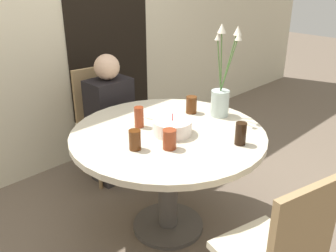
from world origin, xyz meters
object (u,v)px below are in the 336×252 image
at_px(chair_left_flank, 279,251).
at_px(drink_glass_2, 135,140).
at_px(flower_vase, 222,92).
at_px(drink_glass_3, 241,134).
at_px(side_plate, 158,114).
at_px(drink_glass_4, 139,117).
at_px(chair_right_flank, 102,116).
at_px(drink_glass_1, 170,139).
at_px(birthday_cake, 172,127).
at_px(person_guest, 111,124).
at_px(drink_glass_0, 191,105).

relative_size(chair_left_flank, drink_glass_2, 7.83).
relative_size(flower_vase, drink_glass_3, 4.68).
relative_size(side_plate, drink_glass_4, 1.54).
xyz_separation_m(chair_right_flank, drink_glass_1, (-0.32, -1.13, 0.27)).
bearing_deg(drink_glass_2, drink_glass_1, -42.02).
height_order(birthday_cake, side_plate, birthday_cake).
xyz_separation_m(chair_right_flank, person_guest, (-0.03, -0.16, -0.02)).
relative_size(chair_right_flank, drink_glass_0, 7.71).
bearing_deg(drink_glass_1, drink_glass_0, 29.37).
distance_m(chair_right_flank, flower_vase, 1.14).
relative_size(flower_vase, drink_glass_0, 5.28).
bearing_deg(drink_glass_3, flower_vase, 52.54).
height_order(drink_glass_0, person_guest, person_guest).
bearing_deg(drink_glass_1, drink_glass_4, 77.42).
height_order(drink_glass_0, drink_glass_1, drink_glass_0).
relative_size(drink_glass_1, drink_glass_2, 0.99).
xyz_separation_m(flower_vase, drink_glass_0, (-0.11, 0.18, -0.12)).
xyz_separation_m(chair_left_flank, drink_glass_1, (0.07, 0.78, 0.27)).
xyz_separation_m(side_plate, drink_glass_4, (-0.23, -0.07, 0.06)).
distance_m(flower_vase, side_plate, 0.47).
bearing_deg(chair_right_flank, drink_glass_3, -79.75).
distance_m(drink_glass_4, person_guest, 0.72).
xyz_separation_m(chair_left_flank, drink_glass_2, (-0.08, 0.91, 0.27)).
bearing_deg(side_plate, drink_glass_4, -163.74).
bearing_deg(drink_glass_4, flower_vase, -25.41).
bearing_deg(birthday_cake, drink_glass_3, -65.31).
xyz_separation_m(drink_glass_1, drink_glass_2, (-0.15, 0.13, 0.00)).
height_order(chair_left_flank, drink_glass_4, chair_left_flank).
xyz_separation_m(drink_glass_1, drink_glass_4, (0.08, 0.36, 0.01)).
distance_m(side_plate, person_guest, 0.60).
xyz_separation_m(chair_left_flank, drink_glass_4, (0.15, 1.14, 0.28)).
bearing_deg(chair_left_flank, person_guest, -88.15).
distance_m(drink_glass_0, drink_glass_3, 0.56).
xyz_separation_m(drink_glass_3, person_guest, (-0.05, 1.23, -0.30)).
relative_size(drink_glass_2, drink_glass_4, 0.87).
relative_size(birthday_cake, drink_glass_1, 2.06).
distance_m(drink_glass_3, drink_glass_4, 0.66).
distance_m(chair_left_flank, flower_vase, 1.19).
bearing_deg(person_guest, side_plate, -88.19).
bearing_deg(flower_vase, drink_glass_4, 154.59).
bearing_deg(drink_glass_1, flower_vase, 9.87).
bearing_deg(drink_glass_4, side_plate, 16.26).
bearing_deg(side_plate, person_guest, 91.81).
distance_m(drink_glass_0, person_guest, 0.78).
bearing_deg(drink_glass_3, birthday_cake, 114.69).
xyz_separation_m(birthday_cake, flower_vase, (0.45, -0.03, 0.13)).
relative_size(side_plate, drink_glass_2, 1.76).
height_order(birthday_cake, drink_glass_4, same).
distance_m(drink_glass_1, drink_glass_4, 0.37).
height_order(chair_left_flank, drink_glass_3, chair_left_flank).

